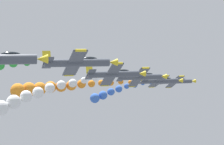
% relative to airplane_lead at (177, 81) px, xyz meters
% --- Properties ---
extents(airplane_lead, '(8.87, 10.35, 4.24)m').
position_rel_airplane_lead_xyz_m(airplane_lead, '(0.00, 0.00, 0.00)').
color(airplane_lead, '#474C56').
extents(smoke_trail_lead, '(5.18, 17.80, 4.92)m').
position_rel_airplane_lead_xyz_m(smoke_trail_lead, '(2.33, -19.36, -2.22)').
color(smoke_trail_lead, blue).
extents(airplane_left_inner, '(9.05, 10.35, 3.79)m').
position_rel_airplane_lead_xyz_m(airplane_left_inner, '(13.12, -10.07, 1.46)').
color(airplane_left_inner, '#474C56').
extents(smoke_trail_left_inner, '(6.56, 27.51, 3.15)m').
position_rel_airplane_lead_xyz_m(smoke_trail_left_inner, '(15.91, -36.74, 0.91)').
color(smoke_trail_left_inner, orange).
extents(airplane_right_inner, '(8.60, 10.35, 4.84)m').
position_rel_airplane_lead_xyz_m(airplane_right_inner, '(24.51, -19.04, 3.44)').
color(airplane_right_inner, '#474C56').
extents(smoke_trail_right_inner, '(5.94, 22.16, 6.45)m').
position_rel_airplane_lead_xyz_m(smoke_trail_right_inner, '(27.19, -41.68, 0.49)').
color(smoke_trail_right_inner, white).
extents(airplane_left_outer, '(8.62, 10.35, 4.78)m').
position_rel_airplane_lead_xyz_m(airplane_left_outer, '(36.84, -28.31, 5.04)').
color(airplane_left_outer, '#474C56').
extents(airplane_right_outer, '(8.90, 10.35, 4.17)m').
position_rel_airplane_lead_xyz_m(airplane_right_outer, '(49.33, -37.13, 7.64)').
color(airplane_right_outer, '#474C56').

